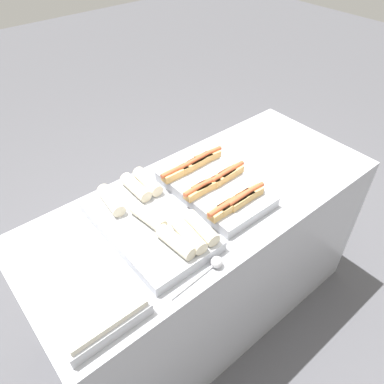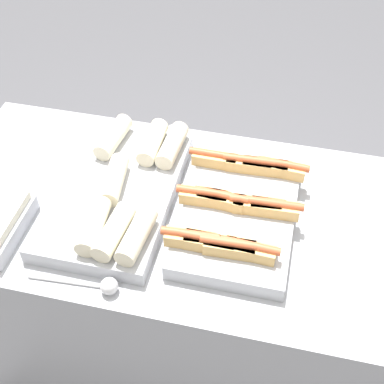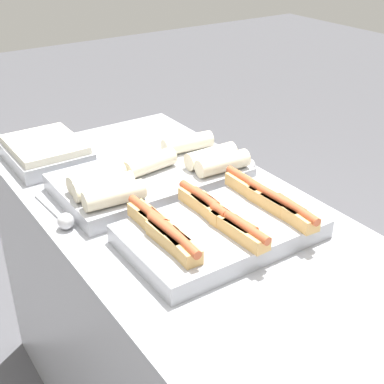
{
  "view_description": "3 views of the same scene",
  "coord_description": "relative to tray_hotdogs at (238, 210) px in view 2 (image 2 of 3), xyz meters",
  "views": [
    {
      "loc": [
        -0.85,
        -0.92,
        2.01
      ],
      "look_at": [
        -0.08,
        0.0,
        0.97
      ],
      "focal_mm": 35.0,
      "sensor_mm": 36.0,
      "label": 1
    },
    {
      "loc": [
        0.15,
        -1.0,
        2.03
      ],
      "look_at": [
        -0.08,
        0.0,
        0.97
      ],
      "focal_mm": 50.0,
      "sensor_mm": 36.0,
      "label": 2
    },
    {
      "loc": [
        0.97,
        -0.71,
        1.65
      ],
      "look_at": [
        -0.08,
        0.0,
        0.97
      ],
      "focal_mm": 50.0,
      "sensor_mm": 36.0,
      "label": 3
    }
  ],
  "objects": [
    {
      "name": "ground_plane",
      "position": [
        -0.05,
        -0.0,
        -0.93
      ],
      "size": [
        12.0,
        12.0,
        0.0
      ],
      "primitive_type": "plane",
      "color": "#4C4C51"
    },
    {
      "name": "tray_hotdogs",
      "position": [
        0.0,
        0.0,
        0.0
      ],
      "size": [
        0.36,
        0.49,
        0.1
      ],
      "color": "#A8AAB2",
      "rests_on": "counter"
    },
    {
      "name": "serving_spoon_far",
      "position": [
        -0.29,
        0.31,
        -0.02
      ],
      "size": [
        0.25,
        0.05,
        0.05
      ],
      "color": "silver",
      "rests_on": "counter"
    },
    {
      "name": "serving_spoon_near",
      "position": [
        -0.29,
        -0.31,
        -0.02
      ],
      "size": [
        0.24,
        0.05,
        0.05
      ],
      "color": "silver",
      "rests_on": "counter"
    },
    {
      "name": "counter",
      "position": [
        -0.05,
        -0.0,
        -0.48
      ],
      "size": [
        1.7,
        0.72,
        0.89
      ],
      "color": "#A8AAB2",
      "rests_on": "ground_plane"
    },
    {
      "name": "tray_wraps",
      "position": [
        -0.35,
        -0.0,
        -0.0
      ],
      "size": [
        0.33,
        0.56,
        0.11
      ],
      "color": "#A8AAB2",
      "rests_on": "counter"
    }
  ]
}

